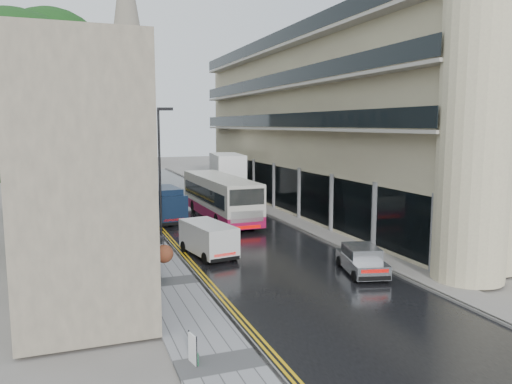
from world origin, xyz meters
TOP-DOWN VIEW (x-y plane):
  - ground at (0.00, 0.00)m, footprint 200.00×200.00m
  - road at (0.00, 27.50)m, footprint 9.00×85.00m
  - left_sidewalk at (-5.85, 27.50)m, footprint 2.70×85.00m
  - right_sidewalk at (5.40, 27.50)m, footprint 1.80×85.00m
  - old_shop_row at (-9.45, 30.00)m, footprint 4.50×56.00m
  - modern_block at (10.30, 26.00)m, footprint 8.00×40.00m
  - church_spire at (0.50, 82.00)m, footprint 6.40×6.40m
  - tree_near at (-12.50, 20.00)m, footprint 10.56×10.56m
  - tree_far at (-12.20, 33.00)m, footprint 9.24×9.24m
  - cream_bus at (-0.47, 21.88)m, footprint 2.92×11.88m
  - white_lorry at (2.56, 32.60)m, footprint 3.59×8.67m
  - silver_hatchback at (2.14, 8.18)m, footprint 2.41×3.90m
  - white_van at (-3.51, 13.41)m, footprint 2.45×4.36m
  - navy_van at (-4.30, 23.72)m, footprint 2.50×5.40m
  - pedestrian at (-6.47, 25.10)m, footprint 0.83×0.69m
  - lamp_post_near at (-4.98, 18.12)m, footprint 0.90×0.52m
  - lamp_post_far at (-5.08, 37.05)m, footprint 0.92×0.57m
  - estate_sign at (-6.66, 2.86)m, footprint 0.19×0.54m

SIDE VIEW (x-z plane):
  - ground at x=0.00m, z-range 0.00..0.00m
  - road at x=0.00m, z-range 0.00..0.02m
  - left_sidewalk at x=-5.85m, z-range 0.00..0.12m
  - right_sidewalk at x=5.40m, z-range 0.00..0.12m
  - estate_sign at x=-6.66m, z-range 0.12..1.01m
  - silver_hatchback at x=2.14m, z-range 0.02..1.38m
  - white_van at x=-3.51m, z-range 0.02..1.88m
  - pedestrian at x=-6.47m, z-range 0.12..2.08m
  - navy_van at x=-4.30m, z-range 0.02..2.70m
  - cream_bus at x=-0.47m, z-range 0.02..3.25m
  - white_lorry at x=2.56m, z-range 0.02..4.44m
  - lamp_post_near at x=-4.98m, z-range 0.12..8.08m
  - lamp_post_far at x=-5.08m, z-range 0.12..8.32m
  - old_shop_row at x=-9.45m, z-range 0.00..12.00m
  - tree_far at x=-12.20m, z-range 0.00..12.46m
  - tree_near at x=-12.50m, z-range 0.00..13.89m
  - modern_block at x=10.30m, z-range 0.00..14.00m
  - church_spire at x=0.50m, z-range 0.00..40.00m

